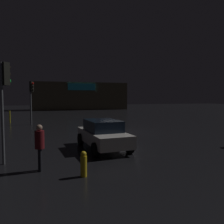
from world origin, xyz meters
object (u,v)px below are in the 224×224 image
Objects in this scene: traffic_signal_main at (31,94)px; traffic_signal_cross_left at (4,86)px; car_near at (103,134)px; fire_hydrant at (84,164)px; store_building at (79,96)px; pedestrian at (40,144)px.

traffic_signal_cross_left is (-0.51, -13.34, 0.19)m from traffic_signal_main.
traffic_signal_cross_left is 5.18m from car_near.
store_building is at bearing 80.96° from fire_hydrant.
store_building reaches higher than car_near.
car_near is at bearing -71.93° from traffic_signal_main.
store_building reaches higher than traffic_signal_cross_left.
car_near is 4.16m from fire_hydrant.
traffic_signal_cross_left is at bearing 138.18° from fire_hydrant.
pedestrian is (-3.13, -2.70, 0.21)m from car_near.
traffic_signal_main is 12.79m from car_near.
traffic_signal_main is (-8.80, -25.66, 0.08)m from store_building.
car_near is at bearing 40.85° from pedestrian.
car_near is at bearing -97.39° from store_building.
traffic_signal_cross_left is 2.84m from pedestrian.
traffic_signal_main is 16.11m from fire_hydrant.
traffic_signal_cross_left is at bearing -92.18° from traffic_signal_main.
store_building is 4.74× the size of traffic_signal_main.
traffic_signal_cross_left is (-9.30, -39.00, 0.28)m from store_building.
traffic_signal_main is 4.76× the size of fire_hydrant.
fire_hydrant is (1.42, -1.08, -0.56)m from pedestrian.
fire_hydrant is (2.20, -15.77, -2.50)m from traffic_signal_main.
traffic_signal_main is at bearing 87.82° from traffic_signal_cross_left.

